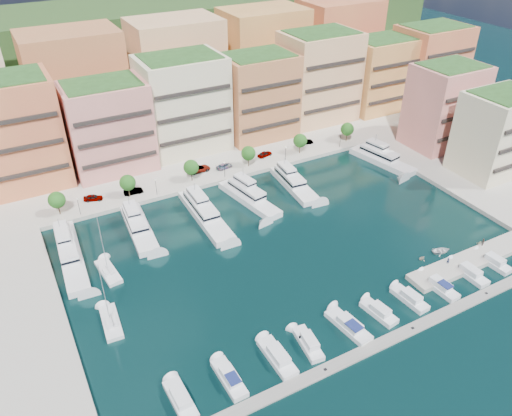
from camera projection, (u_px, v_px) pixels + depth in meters
The scene contains 58 objects.
ground at pixel (289, 245), 104.28m from camera, with size 400.00×400.00×0.00m, color black.
north_quay at pixel (181, 136), 149.98m from camera, with size 220.00×64.00×2.00m, color #9E998E.
hillside at pixel (134, 88), 185.37m from camera, with size 240.00×40.00×58.00m, color #213817.
south_pontoon at pixel (371, 349), 80.96m from camera, with size 72.00×2.20×0.35m, color gray.
finger_pier at pixel (474, 261), 100.07m from camera, with size 32.00×5.00×2.00m, color #9E998E.
apartment_1 at pixel (16, 133), 117.19m from camera, with size 20.00×16.50×26.80m.
apartment_2 at pixel (108, 127), 125.22m from camera, with size 20.00×15.50×22.80m.
apartment_3 at pixel (183, 104), 134.29m from camera, with size 22.00×16.50×25.80m.
apartment_4 at pixel (258, 96), 142.16m from camera, with size 20.00×15.50×23.80m.
apartment_5 at pixel (319, 77), 151.63m from camera, with size 22.00×16.50×26.80m.
apartment_6 at pixel (378, 74), 160.06m from camera, with size 20.00×15.50×22.80m.
apartment_7 at pixel (429, 64), 166.05m from camera, with size 22.00×16.50×24.80m.
apartment_east_a at pixel (444, 106), 137.14m from camera, with size 18.00×14.50×22.80m.
apartment_east_b at pixel (498, 133), 124.42m from camera, with size 18.00×14.50×20.80m.
backblock_1 at pixel (77, 85), 140.11m from camera, with size 26.00×18.00×30.00m, color #B67444.
backblock_2 at pixel (178, 70), 152.12m from camera, with size 26.00×18.00×30.00m, color #EDB37D.
backblock_3 at pixel (263, 56), 164.13m from camera, with size 26.00×18.00×30.00m, color #E8A455.
backblock_4 at pixel (337, 44), 176.15m from camera, with size 26.00×18.00×30.00m, color #DB8349.
tree_0 at pixel (57, 200), 110.37m from camera, with size 3.80×3.80×5.65m.
tree_1 at pixel (128, 183), 116.78m from camera, with size 3.80×3.80×5.65m.
tree_2 at pixel (191, 167), 123.19m from camera, with size 3.80×3.80×5.65m.
tree_3 at pixel (248, 153), 129.59m from camera, with size 3.80×3.80×5.65m.
tree_4 at pixel (300, 141), 136.00m from camera, with size 3.80×3.80×5.65m.
tree_5 at pixel (347, 129), 142.41m from camera, with size 3.80×3.80×5.65m.
lamppost_0 at pixel (78, 204), 110.78m from camera, with size 0.30×0.30×4.20m.
lamppost_1 at pixel (156, 184), 117.99m from camera, with size 0.30×0.30×4.20m.
lamppost_2 at pixel (224, 167), 125.19m from camera, with size 0.30×0.30×4.20m.
lamppost_3 at pixel (286, 152), 132.40m from camera, with size 0.30×0.30×4.20m.
lamppost_4 at pixel (340, 138), 139.61m from camera, with size 0.30×0.30×4.20m.
yacht_0 at pixel (69, 252), 100.50m from camera, with size 5.62×24.16×7.30m.
yacht_1 at pixel (138, 226), 108.27m from camera, with size 5.80×19.01×7.30m.
yacht_2 at pixel (204, 212), 112.75m from camera, with size 5.10×22.96×7.30m.
yacht_3 at pixel (248, 196), 118.64m from camera, with size 7.48×20.05×7.30m.
yacht_4 at pixel (293, 182), 124.17m from camera, with size 6.23×19.00×7.30m.
yacht_6 at pixel (380, 158), 135.04m from camera, with size 8.27×19.89×7.30m.
cruiser_0 at pixel (181, 400), 72.35m from camera, with size 2.89×7.85×2.55m.
cruiser_1 at pixel (229, 378), 75.47m from camera, with size 2.72×8.13×2.66m.
cruiser_2 at pixel (277, 357), 78.88m from camera, with size 2.86×8.60×2.55m.
cruiser_3 at pixel (308, 344), 81.22m from camera, with size 3.27×7.79×2.55m.
cruiser_4 at pixel (349, 326), 84.45m from camera, with size 3.93×9.32×2.66m.
cruiser_5 at pixel (379, 312), 87.16m from camera, with size 3.43×7.33×2.55m.
cruiser_6 at pixel (410, 299), 90.02m from camera, with size 3.10×7.52×2.55m.
cruiser_7 at pixel (439, 286), 92.81m from camera, with size 3.00×8.44×2.66m.
cruiser_8 at pixel (469, 273), 96.02m from camera, with size 2.67×8.24×2.55m.
cruiser_9 at pixel (493, 262), 98.76m from camera, with size 2.88×7.66×2.55m.
sailboat_2 at pixel (108, 272), 96.55m from camera, with size 3.57×8.67×13.20m.
sailboat_1 at pixel (111, 323), 85.41m from camera, with size 3.45×8.67×13.20m.
tender_3 at pixel (480, 243), 104.20m from camera, with size 1.39×1.61×0.85m, color beige.
tender_2 at pixel (441, 251), 102.12m from camera, with size 2.74×3.83×0.79m, color silver.
tender_1 at pixel (422, 258), 100.09m from camera, with size 1.36×1.58×0.83m, color #C2AD94.
car_0 at pixel (93, 198), 116.91m from camera, with size 1.76×4.37×1.49m, color gray.
car_1 at pixel (133, 191), 119.40m from camera, with size 1.60×4.59×1.51m, color gray.
car_2 at pixel (199, 169), 128.76m from camera, with size 2.64×5.72×1.59m, color gray.
car_3 at pixel (224, 166), 130.20m from camera, with size 1.87×4.60×1.33m, color gray.
car_4 at pixel (265, 154), 135.92m from camera, with size 1.76×4.37×1.49m, color gray.
car_5 at pixel (305, 142), 142.38m from camera, with size 1.57×4.50×1.48m, color gray.
person_0 at pixel (448, 261), 97.29m from camera, with size 0.56×0.37×1.53m, color #232B47.
person_1 at pixel (483, 242), 102.26m from camera, with size 0.78×0.61×1.60m, color #4F392F.
Camera 1 is at (-45.84, -69.80, 63.33)m, focal length 35.00 mm.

